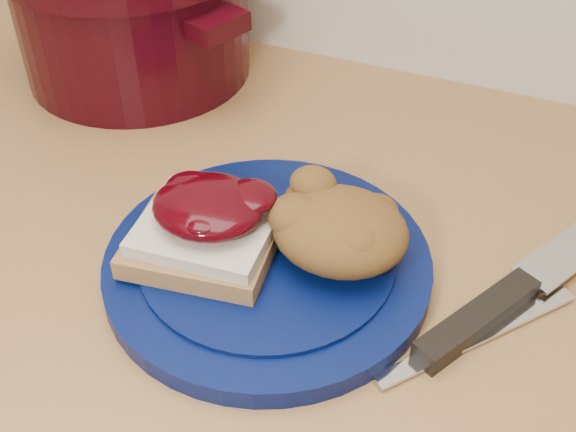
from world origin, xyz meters
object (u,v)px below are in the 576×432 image
at_px(plate, 268,265).
at_px(chef_knife, 514,292).
at_px(dutch_oven, 132,6).
at_px(butter_knife, 479,335).

relative_size(plate, chef_knife, 0.89).
xyz_separation_m(chef_knife, dutch_oven, (-0.48, 0.21, 0.07)).
bearing_deg(plate, dutch_oven, 137.50).
bearing_deg(butter_knife, chef_knife, 19.72).
xyz_separation_m(plate, dutch_oven, (-0.28, 0.26, 0.07)).
height_order(plate, butter_knife, plate).
bearing_deg(plate, chef_knife, 13.33).
bearing_deg(chef_knife, butter_knife, -170.85).
bearing_deg(chef_knife, dutch_oven, 94.64).
height_order(chef_knife, butter_knife, chef_knife).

